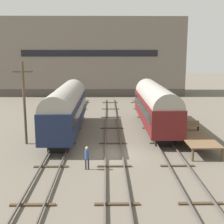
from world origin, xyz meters
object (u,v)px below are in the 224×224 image
(bench, at_px, (192,125))
(utility_pole, at_px, (24,102))
(train_car_maroon, at_px, (155,105))
(train_car_navy, at_px, (66,107))
(person_worker, at_px, (87,156))

(bench, distance_m, utility_pole, 16.14)
(train_car_maroon, relative_size, train_car_navy, 0.98)
(train_car_maroon, bearing_deg, train_car_navy, -169.91)
(train_car_navy, bearing_deg, person_worker, -74.78)
(train_car_navy, bearing_deg, utility_pole, -133.93)
(utility_pole, bearing_deg, bench, 2.34)
(train_car_maroon, distance_m, person_worker, 13.86)
(bench, height_order, utility_pole, utility_pole)
(person_worker, xyz_separation_m, utility_pole, (-6.17, 6.66, 2.97))
(train_car_navy, relative_size, bench, 11.45)
(train_car_navy, relative_size, person_worker, 9.04)
(utility_pole, bearing_deg, train_car_navy, 46.07)
(train_car_maroon, relative_size, person_worker, 8.89)
(train_car_navy, height_order, bench, train_car_navy)
(train_car_navy, distance_m, person_worker, 10.72)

